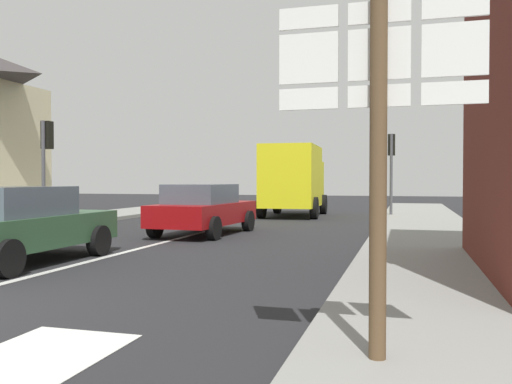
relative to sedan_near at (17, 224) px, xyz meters
name	(u,v)px	position (x,y,z in m)	size (l,w,h in m)	color
ground_plane	(198,234)	(1.16, 6.27, -0.76)	(80.00, 80.00, 0.00)	#232326
sidewalk_right	(432,247)	(7.68, 4.27, -0.69)	(3.00, 44.00, 0.14)	gray
lane_centre_stripe	(131,251)	(1.16, 2.27, -0.75)	(0.16, 12.00, 0.01)	silver
lane_turn_arrow	(18,366)	(3.92, -4.73, -0.75)	(1.20, 2.20, 0.01)	silver
sedan_near	(17,224)	(0.00, 0.00, 0.00)	(1.97, 4.20, 1.47)	#2D5133
sedan_far	(203,209)	(1.41, 6.11, 0.00)	(2.15, 4.29, 1.47)	maroon
delivery_truck	(293,179)	(2.34, 14.55, 0.89)	(2.65, 5.08, 3.05)	yellow
route_sign_post	(378,130)	(6.89, -4.10, 1.24)	(1.66, 0.14, 3.20)	brown
traffic_light_near_left	(46,149)	(-4.17, 6.43, 1.83)	(0.30, 0.49, 3.50)	#47474C
traffic_light_far_right	(391,156)	(6.48, 14.91, 1.85)	(0.30, 0.49, 3.53)	#47474C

